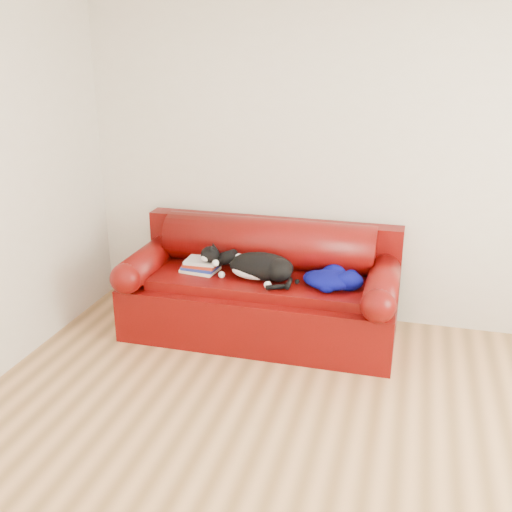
# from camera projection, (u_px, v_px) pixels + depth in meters

# --- Properties ---
(ground) EXTENTS (4.50, 4.50, 0.00)m
(ground) POSITION_uv_depth(u_px,v_px,m) (308.00, 467.00, 3.30)
(ground) COLOR brown
(ground) RESTS_ON ground
(room_shell) EXTENTS (4.52, 4.02, 2.61)m
(room_shell) POSITION_uv_depth(u_px,v_px,m) (346.00, 168.00, 2.72)
(room_shell) COLOR beige
(room_shell) RESTS_ON ground
(sofa_base) EXTENTS (2.10, 0.90, 0.50)m
(sofa_base) POSITION_uv_depth(u_px,v_px,m) (261.00, 306.00, 4.74)
(sofa_base) COLOR #3F0602
(sofa_base) RESTS_ON ground
(sofa_back) EXTENTS (2.10, 1.01, 0.88)m
(sofa_back) POSITION_uv_depth(u_px,v_px,m) (268.00, 259.00, 4.86)
(sofa_back) COLOR #3F0602
(sofa_back) RESTS_ON ground
(book_stack) EXTENTS (0.30, 0.24, 0.10)m
(book_stack) POSITION_uv_depth(u_px,v_px,m) (201.00, 265.00, 4.71)
(book_stack) COLOR beige
(book_stack) RESTS_ON sofa_base
(cat) EXTENTS (0.68, 0.43, 0.26)m
(cat) POSITION_uv_depth(u_px,v_px,m) (260.00, 267.00, 4.53)
(cat) COLOR black
(cat) RESTS_ON sofa_base
(blanket) EXTENTS (0.50, 0.41, 0.14)m
(blanket) POSITION_uv_depth(u_px,v_px,m) (332.00, 279.00, 4.42)
(blanket) COLOR #02054A
(blanket) RESTS_ON sofa_base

